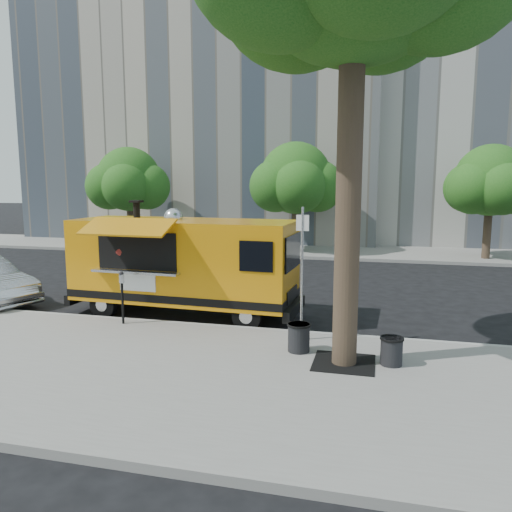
{
  "coord_description": "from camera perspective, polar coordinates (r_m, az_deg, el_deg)",
  "views": [
    {
      "loc": [
        3.19,
        -12.35,
        3.71
      ],
      "look_at": [
        0.11,
        0.0,
        1.79
      ],
      "focal_mm": 35.0,
      "sensor_mm": 36.0,
      "label": 1
    }
  ],
  "objects": [
    {
      "name": "ground",
      "position": [
        13.29,
        -0.48,
        -7.63
      ],
      "size": [
        120.0,
        120.0,
        0.0
      ],
      "primitive_type": "plane",
      "color": "black",
      "rests_on": "ground"
    },
    {
      "name": "parking_meter",
      "position": [
        12.91,
        -15.06,
        -3.91
      ],
      "size": [
        0.11,
        0.11,
        1.33
      ],
      "color": "black",
      "rests_on": "sidewalk"
    },
    {
      "name": "sign_post",
      "position": [
        11.08,
        5.28,
        -1.12
      ],
      "size": [
        0.28,
        0.06,
        3.0
      ],
      "color": "silver",
      "rests_on": "sidewalk"
    },
    {
      "name": "trash_bin_right",
      "position": [
        10.23,
        15.23,
        -10.33
      ],
      "size": [
        0.46,
        0.46,
        0.55
      ],
      "color": "black",
      "rests_on": "sidewalk"
    },
    {
      "name": "far_tree_c",
      "position": [
        25.21,
        25.24,
        7.8
      ],
      "size": [
        3.24,
        3.24,
        5.21
      ],
      "color": "#33261C",
      "rests_on": "far_sidewalk"
    },
    {
      "name": "far_tree_a",
      "position": [
        27.96,
        -14.32,
        8.46
      ],
      "size": [
        3.42,
        3.42,
        5.36
      ],
      "color": "#33261C",
      "rests_on": "far_sidewalk"
    },
    {
      "name": "far_sidewalk",
      "position": [
        26.3,
        6.89,
        0.58
      ],
      "size": [
        60.0,
        5.0,
        0.15
      ],
      "primitive_type": "cube",
      "color": "gray",
      "rests_on": "ground"
    },
    {
      "name": "building_left",
      "position": [
        37.07,
        -4.24,
        21.49
      ],
      "size": [
        22.0,
        14.0,
        24.0
      ],
      "primitive_type": "cube",
      "color": "#A19686",
      "rests_on": "ground"
    },
    {
      "name": "far_tree_b",
      "position": [
        25.4,
        4.55,
        8.84
      ],
      "size": [
        3.6,
        3.6,
        5.5
      ],
      "color": "#33261C",
      "rests_on": "far_sidewalk"
    },
    {
      "name": "trash_bin_left",
      "position": [
        10.65,
        4.92,
        -9.17
      ],
      "size": [
        0.5,
        0.5,
        0.6
      ],
      "color": "black",
      "rests_on": "sidewalk"
    },
    {
      "name": "tree_well",
      "position": [
        10.21,
        10.01,
        -11.93
      ],
      "size": [
        1.2,
        1.2,
        0.02
      ],
      "primitive_type": "cube",
      "color": "black",
      "rests_on": "sidewalk"
    },
    {
      "name": "food_truck",
      "position": [
        13.82,
        -8.42,
        -0.79
      ],
      "size": [
        6.49,
        3.09,
        3.15
      ],
      "rotation": [
        0.0,
        0.0,
        -0.05
      ],
      "color": "orange",
      "rests_on": "ground"
    },
    {
      "name": "curb",
      "position": [
        12.4,
        -1.56,
        -8.46
      ],
      "size": [
        60.0,
        0.14,
        0.16
      ],
      "primitive_type": "cube",
      "color": "#999993",
      "rests_on": "ground"
    },
    {
      "name": "sidewalk",
      "position": [
        9.65,
        -6.59,
        -13.6
      ],
      "size": [
        60.0,
        6.0,
        0.15
      ],
      "primitive_type": "cube",
      "color": "gray",
      "rests_on": "ground"
    }
  ]
}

